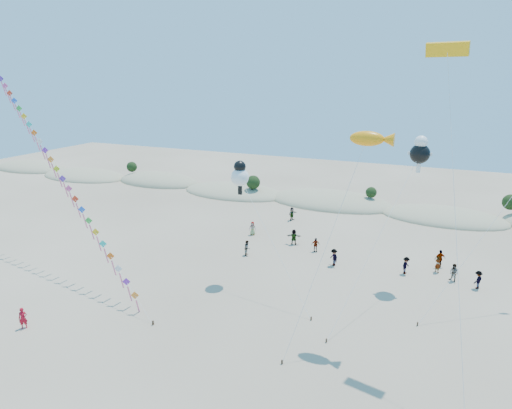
% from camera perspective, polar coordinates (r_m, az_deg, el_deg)
% --- Properties ---
extents(ground, '(160.00, 160.00, 0.00)m').
position_cam_1_polar(ground, '(28.75, -14.35, -23.82)').
color(ground, gray).
rests_on(ground, ground).
extents(dune_ridge, '(145.30, 11.49, 5.57)m').
position_cam_1_polar(dune_ridge, '(65.95, 10.70, 0.19)').
color(dune_ridge, '#9B9372').
rests_on(dune_ridge, ground).
extents(kite_train, '(28.29, 11.63, 19.25)m').
position_cam_1_polar(kite_train, '(45.68, -24.97, 4.11)').
color(kite_train, '#3F2D1E').
rests_on(kite_train, ground).
extents(fish_kite, '(5.34, 6.73, 14.99)m').
position_cam_1_polar(fish_kite, '(29.78, 15.16, 8.38)').
color(fish_kite, '#3F2D1E').
rests_on(fish_kite, ground).
extents(cartoon_kite_low, '(9.24, 5.68, 11.32)m').
position_cam_1_polar(cartoon_kite_low, '(38.41, -2.15, 3.94)').
color(cartoon_kite_low, '#3F2D1E').
rests_on(cartoon_kite_low, ground).
extents(cartoon_kite_high, '(5.52, 13.58, 13.64)m').
position_cam_1_polar(cartoon_kite_high, '(39.78, 21.03, 6.60)').
color(cartoon_kite_high, '#3F2D1E').
rests_on(cartoon_kite_high, ground).
extents(parafoil_kite, '(4.56, 9.22, 20.46)m').
position_cam_1_polar(parafoil_kite, '(29.42, 24.17, 17.77)').
color(parafoil_kite, '#3F2D1E').
rests_on(parafoil_kite, ground).
extents(dark_kite, '(8.40, 9.03, 13.27)m').
position_cam_1_polar(dark_kite, '(39.30, 30.62, 0.38)').
color(dark_kite, '#3F2D1E').
rests_on(dark_kite, ground).
extents(flyer_foreground, '(0.73, 0.70, 1.68)m').
position_cam_1_polar(flyer_foreground, '(37.99, -28.64, -13.16)').
color(flyer_foreground, '#A80D1E').
rests_on(flyer_foreground, ground).
extents(beachgoers, '(25.30, 14.39, 1.85)m').
position_cam_1_polar(beachgoers, '(47.07, 12.15, -5.67)').
color(beachgoers, slate).
rests_on(beachgoers, ground).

